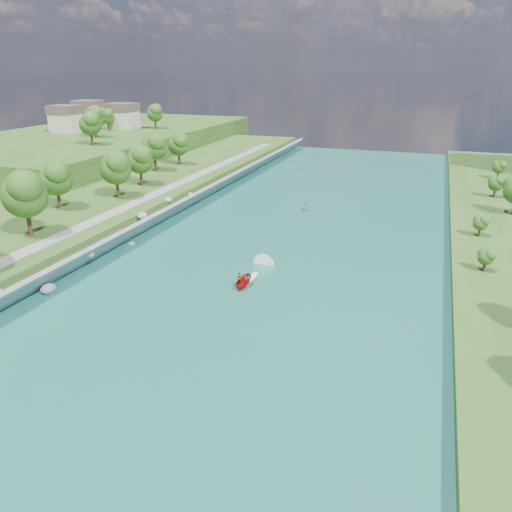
% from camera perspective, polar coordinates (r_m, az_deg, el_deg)
% --- Properties ---
extents(ground, '(260.00, 260.00, 0.00)m').
position_cam_1_polar(ground, '(60.44, -5.53, -8.32)').
color(ground, '#2D5119').
rests_on(ground, ground).
extents(river_water, '(55.00, 240.00, 0.10)m').
position_cam_1_polar(river_water, '(77.12, 0.70, -1.43)').
color(river_water, '#175B57').
rests_on(river_water, ground).
extents(berm_west, '(45.00, 240.00, 3.50)m').
position_cam_1_polar(berm_west, '(103.19, -26.63, 3.15)').
color(berm_west, '#2D5119').
rests_on(berm_west, ground).
extents(ridge_west, '(60.00, 120.00, 9.00)m').
position_cam_1_polar(ridge_west, '(179.01, -17.18, 12.10)').
color(ridge_west, '#2D5119').
rests_on(ridge_west, ground).
extents(riprap_bank, '(4.37, 236.00, 4.26)m').
position_cam_1_polar(riprap_bank, '(87.25, -15.75, 1.71)').
color(riprap_bank, slate).
rests_on(riprap_bank, ground).
extents(riverside_path, '(3.00, 200.00, 0.10)m').
position_cam_1_polar(riverside_path, '(91.12, -19.05, 3.30)').
color(riverside_path, gray).
rests_on(riverside_path, berm_west).
extents(ridge_houses, '(29.50, 29.50, 8.40)m').
position_cam_1_polar(ridge_houses, '(185.66, -18.14, 15.04)').
color(ridge_houses, beige).
rests_on(ridge_houses, ridge_west).
extents(trees_west, '(16.93, 146.46, 13.26)m').
position_cam_1_polar(trees_west, '(89.13, -26.80, 5.53)').
color(trees_west, '#245516').
rests_on(trees_west, berm_west).
extents(trees_ridge, '(20.80, 44.10, 10.94)m').
position_cam_1_polar(trees_ridge, '(162.87, -16.26, 14.79)').
color(trees_ridge, '#245516').
rests_on(trees_ridge, ridge_west).
extents(motorboat, '(3.60, 18.87, 2.23)m').
position_cam_1_polar(motorboat, '(71.78, -1.02, -2.57)').
color(motorboat, '#B40E10').
rests_on(motorboat, river_water).
extents(raft, '(3.13, 3.33, 1.65)m').
position_cam_1_polar(raft, '(108.58, 5.59, 5.42)').
color(raft, '#96989E').
rests_on(raft, river_water).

